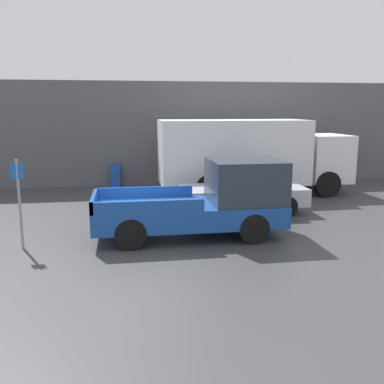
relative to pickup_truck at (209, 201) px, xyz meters
name	(u,v)px	position (x,y,z in m)	size (l,w,h in m)	color
ground_plane	(136,241)	(-2.10, -0.20, -1.01)	(60.00, 60.00, 0.00)	#3D3D3F
building_wall	(129,134)	(-2.10, 8.62, 1.40)	(28.00, 0.15, 4.82)	#56565B
pickup_truck	(209,201)	(0.00, 0.00, 0.00)	(5.29, 2.12, 2.17)	#194799
car	(244,190)	(1.75, 2.61, -0.24)	(4.29, 1.91, 1.51)	#B7BABF
delivery_truck	(249,154)	(2.83, 5.66, 0.71)	(7.97, 2.50, 3.12)	white
parking_sign	(19,199)	(-5.02, -0.42, 0.31)	(0.30, 0.07, 2.34)	gray
newspaper_box	(115,176)	(-2.79, 8.29, -0.49)	(0.45, 0.40, 1.04)	#194CB2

